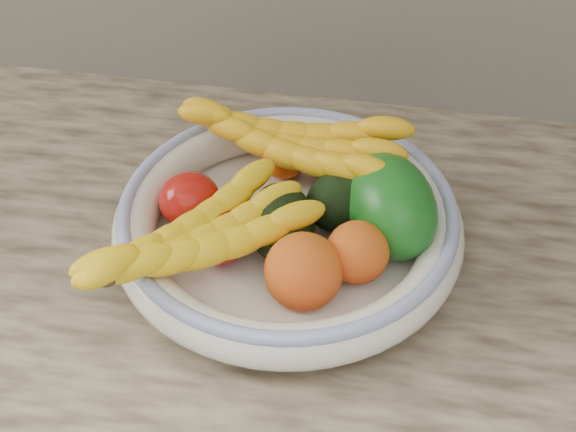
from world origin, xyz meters
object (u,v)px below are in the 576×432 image
Objects in this scene: banana_bunch_front at (197,244)px; green_mango at (390,205)px; fruit_bowl at (288,223)px; banana_bunch_back at (290,147)px.

green_mango is at bearing -19.61° from banana_bunch_front.
fruit_bowl is 1.35× the size of banana_bunch_back.
green_mango is 0.50× the size of banana_bunch_back.
banana_bunch_front is (-0.19, -0.10, 0.01)m from green_mango.
green_mango reaches higher than banana_bunch_back.
banana_bunch_back reaches higher than banana_bunch_front.
banana_bunch_back is at bearing 98.83° from fruit_bowl.
banana_bunch_front is (-0.07, -0.17, -0.01)m from banana_bunch_back.
banana_bunch_back is 1.02× the size of banana_bunch_front.
banana_bunch_back is 0.18m from banana_bunch_front.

